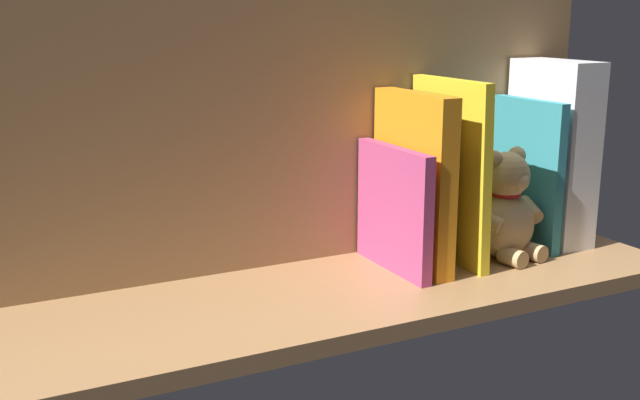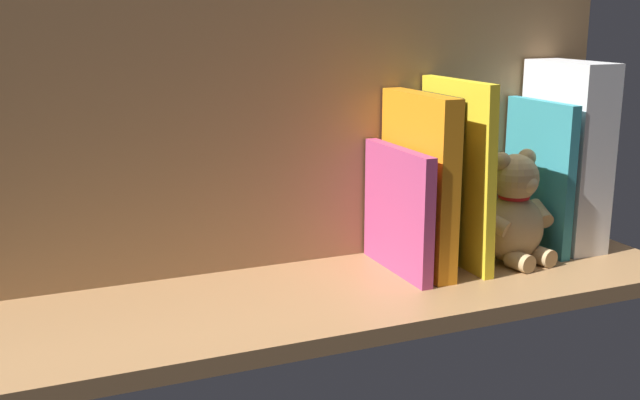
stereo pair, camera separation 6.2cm
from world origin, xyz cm
name	(u,v)px [view 2 (the right image)]	position (x,y,z in cm)	size (l,w,h in cm)	color
ground_plane	(320,297)	(0.00, 0.00, -1.10)	(101.87, 28.93, 2.20)	#A87A4C
shelf_back_panel	(286,135)	(0.00, -12.21, 18.40)	(101.87, 1.50, 36.80)	olive
dictionary_thick_white	(566,155)	(-41.75, -3.83, 13.95)	(6.29, 14.28, 27.89)	white
book_0	(538,176)	(-36.88, -3.78, 11.17)	(1.59, 14.58, 22.35)	teal
teddy_bear	(512,213)	(-29.87, -0.18, 7.06)	(12.83, 11.35, 16.05)	tan
book_1	(457,173)	(-21.88, -2.67, 13.01)	(1.49, 16.78, 26.01)	yellow
book_2	(431,179)	(-19.20, -5.09, 11.95)	(2.00, 11.94, 23.89)	black
book_3	(419,182)	(-15.82, -2.74, 12.20)	(2.91, 16.65, 24.40)	orange
book_4	(398,210)	(-12.60, -2.58, 8.63)	(1.65, 16.96, 17.26)	#B23F72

